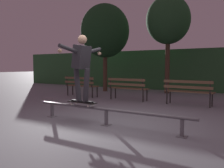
{
  "coord_description": "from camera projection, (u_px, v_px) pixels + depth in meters",
  "views": [
    {
      "loc": [
        2.8,
        -4.49,
        1.3
      ],
      "look_at": [
        -0.34,
        0.64,
        0.85
      ],
      "focal_mm": 37.84,
      "sensor_mm": 36.0,
      "label": 1
    }
  ],
  "objects": [
    {
      "name": "tree_behind_benches",
      "position": [
        168.0,
        20.0,
        11.19
      ],
      "size": [
        2.08,
        2.08,
        4.64
      ],
      "color": "#4C3828",
      "rests_on": "ground"
    },
    {
      "name": "park_bench_leftmost",
      "position": [
        81.0,
        84.0,
        10.16
      ],
      "size": [
        1.62,
        0.49,
        0.88
      ],
      "color": "#282623",
      "rests_on": "ground"
    },
    {
      "name": "ground_plane",
      "position": [
        110.0,
        124.0,
        5.37
      ],
      "size": [
        90.0,
        90.0,
        0.0
      ],
      "primitive_type": "plane",
      "color": "slate"
    },
    {
      "name": "grind_rail",
      "position": [
        106.0,
        112.0,
        5.21
      ],
      "size": [
        3.93,
        0.18,
        0.38
      ],
      "color": "slate",
      "rests_on": "ground"
    },
    {
      "name": "skateboard",
      "position": [
        82.0,
        102.0,
        5.56
      ],
      "size": [
        0.79,
        0.26,
        0.09
      ],
      "color": "black",
      "rests_on": "grind_rail"
    },
    {
      "name": "hedge_backdrop",
      "position": [
        195.0,
        70.0,
        12.55
      ],
      "size": [
        24.0,
        1.2,
        2.21
      ],
      "primitive_type": "cube",
      "color": "#2D5B33",
      "rests_on": "ground"
    },
    {
      "name": "park_bench_left_center",
      "position": [
        127.0,
        86.0,
        8.97
      ],
      "size": [
        1.62,
        0.49,
        0.88
      ],
      "color": "#282623",
      "rests_on": "ground"
    },
    {
      "name": "skateboarder",
      "position": [
        82.0,
        63.0,
        5.48
      ],
      "size": [
        0.63,
        1.41,
        1.56
      ],
      "color": "black",
      "rests_on": "skateboard"
    },
    {
      "name": "park_bench_right_center",
      "position": [
        188.0,
        89.0,
        7.79
      ],
      "size": [
        1.62,
        0.49,
        0.88
      ],
      "color": "#282623",
      "rests_on": "ground"
    },
    {
      "name": "tree_far_left",
      "position": [
        105.0,
        31.0,
        12.15
      ],
      "size": [
        2.5,
        2.5,
        4.49
      ],
      "color": "#4C3828",
      "rests_on": "ground"
    }
  ]
}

